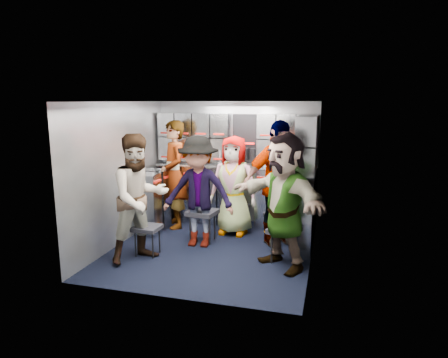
% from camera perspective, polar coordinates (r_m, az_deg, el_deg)
% --- Properties ---
extents(floor, '(3.00, 3.00, 0.00)m').
position_cam_1_polar(floor, '(5.86, -1.72, -9.99)').
color(floor, black).
rests_on(floor, ground).
extents(wall_back, '(2.80, 0.04, 2.10)m').
position_cam_1_polar(wall_back, '(7.00, 1.81, 2.40)').
color(wall_back, gray).
rests_on(wall_back, ground).
extents(wall_left, '(0.04, 3.00, 2.10)m').
position_cam_1_polar(wall_left, '(6.12, -14.42, 0.79)').
color(wall_left, gray).
rests_on(wall_left, ground).
extents(wall_right, '(0.04, 3.00, 2.10)m').
position_cam_1_polar(wall_right, '(5.34, 12.75, -0.62)').
color(wall_right, gray).
rests_on(wall_right, ground).
extents(ceiling, '(2.80, 3.00, 0.02)m').
position_cam_1_polar(ceiling, '(5.47, -1.85, 11.00)').
color(ceiling, silver).
rests_on(ceiling, wall_back).
extents(cart_bank_back, '(2.68, 0.38, 0.99)m').
position_cam_1_polar(cart_bank_back, '(6.90, 1.38, -2.41)').
color(cart_bank_back, gray).
rests_on(cart_bank_back, ground).
extents(cart_bank_left, '(0.38, 0.76, 0.99)m').
position_cam_1_polar(cart_bank_left, '(6.63, -10.22, -3.17)').
color(cart_bank_left, gray).
rests_on(cart_bank_left, ground).
extents(counter, '(2.68, 0.42, 0.03)m').
position_cam_1_polar(counter, '(6.80, 1.40, 1.85)').
color(counter, silver).
rests_on(counter, cart_bank_back).
extents(locker_bank_back, '(2.68, 0.28, 0.82)m').
position_cam_1_polar(locker_bank_back, '(6.80, 1.54, 5.89)').
color(locker_bank_back, gray).
rests_on(locker_bank_back, wall_back).
extents(locker_bank_right, '(0.28, 1.00, 0.82)m').
position_cam_1_polar(locker_bank_right, '(5.97, 11.81, 4.92)').
color(locker_bank_right, gray).
rests_on(locker_bank_right, wall_right).
extents(right_cabinet, '(0.28, 1.20, 1.00)m').
position_cam_1_polar(right_cabinet, '(6.06, 11.38, -4.53)').
color(right_cabinet, gray).
rests_on(right_cabinet, ground).
extents(coffee_niche, '(0.46, 0.16, 0.84)m').
position_cam_1_polar(coffee_niche, '(6.82, 3.14, 5.72)').
color(coffee_niche, black).
rests_on(coffee_niche, wall_back).
extents(red_latch_strip, '(2.60, 0.02, 0.03)m').
position_cam_1_polar(red_latch_strip, '(6.63, 0.98, 0.43)').
color(red_latch_strip, '#A1140D').
rests_on(red_latch_strip, cart_bank_back).
extents(jump_seat_near_left, '(0.36, 0.35, 0.41)m').
position_cam_1_polar(jump_seat_near_left, '(5.65, -10.93, -7.07)').
color(jump_seat_near_left, black).
rests_on(jump_seat_near_left, ground).
extents(jump_seat_mid_left, '(0.46, 0.44, 0.49)m').
position_cam_1_polar(jump_seat_mid_left, '(6.05, -3.09, -5.00)').
color(jump_seat_mid_left, black).
rests_on(jump_seat_mid_left, ground).
extents(jump_seat_center, '(0.40, 0.39, 0.42)m').
position_cam_1_polar(jump_seat_center, '(6.61, 1.76, -4.18)').
color(jump_seat_center, black).
rests_on(jump_seat_center, ground).
extents(jump_seat_mid_right, '(0.41, 0.40, 0.44)m').
position_cam_1_polar(jump_seat_mid_right, '(6.22, 7.66, -5.08)').
color(jump_seat_mid_right, black).
rests_on(jump_seat_mid_right, ground).
extents(jump_seat_near_right, '(0.47, 0.46, 0.46)m').
position_cam_1_polar(jump_seat_near_right, '(5.37, 8.61, -7.49)').
color(jump_seat_near_right, black).
rests_on(jump_seat_near_right, ground).
extents(attendant_standing, '(0.74, 0.78, 1.80)m').
position_cam_1_polar(attendant_standing, '(6.71, -7.17, 0.63)').
color(attendant_standing, black).
rests_on(attendant_standing, ground).
extents(attendant_arc_a, '(1.01, 1.05, 1.70)m').
position_cam_1_polar(attendant_arc_a, '(5.36, -11.96, -2.72)').
color(attendant_arc_a, black).
rests_on(attendant_arc_a, ground).
extents(attendant_arc_b, '(1.07, 0.64, 1.62)m').
position_cam_1_polar(attendant_arc_b, '(5.79, -3.69, -1.86)').
color(attendant_arc_b, black).
rests_on(attendant_arc_b, ground).
extents(attendant_arc_c, '(0.80, 0.55, 1.57)m').
position_cam_1_polar(attendant_arc_c, '(6.34, 1.40, -0.93)').
color(attendant_arc_c, black).
rests_on(attendant_arc_c, ground).
extents(attendant_arc_d, '(1.12, 1.03, 1.84)m').
position_cam_1_polar(attendant_arc_d, '(5.92, 7.56, -0.56)').
color(attendant_arc_d, black).
rests_on(attendant_arc_d, ground).
extents(attendant_arc_e, '(1.55, 1.45, 1.74)m').
position_cam_1_polar(attendant_arc_e, '(5.07, 8.52, -3.17)').
color(attendant_arc_e, black).
rests_on(attendant_arc_e, ground).
extents(bottle_left, '(0.07, 0.07, 0.26)m').
position_cam_1_polar(bottle_left, '(6.79, -0.51, 3.07)').
color(bottle_left, white).
rests_on(bottle_left, counter).
extents(bottle_mid, '(0.06, 0.06, 0.22)m').
position_cam_1_polar(bottle_mid, '(6.92, -4.07, 3.04)').
color(bottle_mid, white).
rests_on(bottle_mid, counter).
extents(bottle_right, '(0.07, 0.07, 0.27)m').
position_cam_1_polar(bottle_right, '(6.62, 5.89, 2.84)').
color(bottle_right, white).
rests_on(bottle_right, counter).
extents(cup_left, '(0.08, 0.08, 0.09)m').
position_cam_1_polar(cup_left, '(6.92, -3.95, 2.51)').
color(cup_left, '#C8B38D').
rests_on(cup_left, counter).
extents(cup_right, '(0.07, 0.07, 0.09)m').
position_cam_1_polar(cup_right, '(6.57, 9.49, 1.91)').
color(cup_right, '#C8B38D').
rests_on(cup_right, counter).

